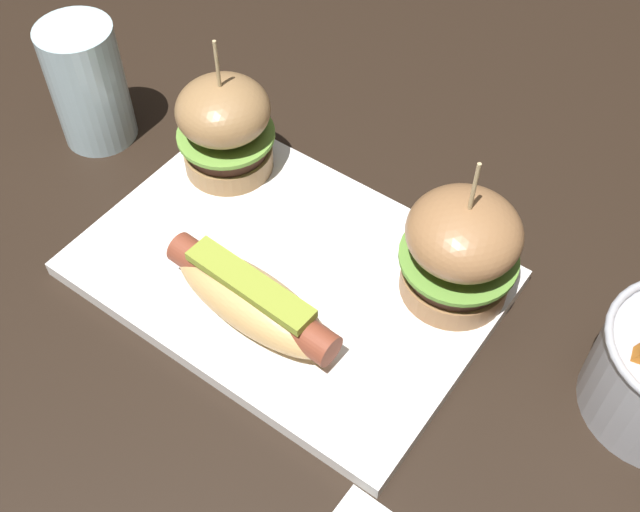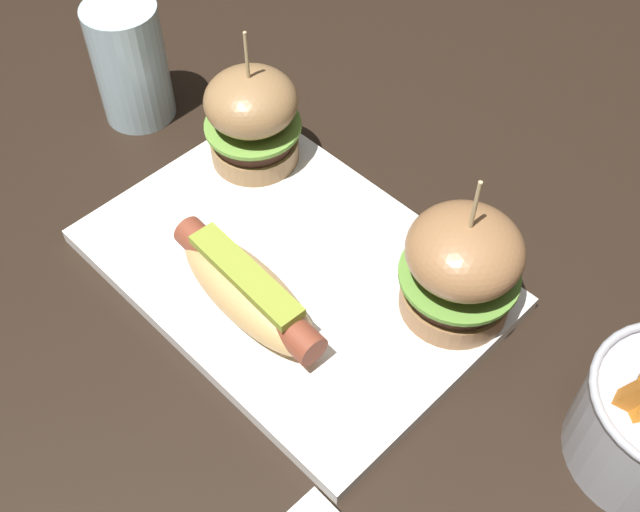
{
  "view_description": "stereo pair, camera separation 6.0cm",
  "coord_description": "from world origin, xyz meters",
  "px_view_note": "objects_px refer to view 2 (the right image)",
  "views": [
    {
      "loc": [
        0.26,
        -0.31,
        0.53
      ],
      "look_at": [
        0.03,
        0.0,
        0.05
      ],
      "focal_mm": 43.68,
      "sensor_mm": 36.0,
      "label": 1
    },
    {
      "loc": [
        0.3,
        -0.27,
        0.53
      ],
      "look_at": [
        0.03,
        0.0,
        0.05
      ],
      "focal_mm": 43.68,
      "sensor_mm": 36.0,
      "label": 2
    }
  ],
  "objects_px": {
    "slider_right": "(461,267)",
    "water_glass": "(130,63)",
    "platter_main": "(292,269)",
    "hot_dog": "(247,290)",
    "slider_left": "(252,118)"
  },
  "relations": [
    {
      "from": "hot_dog",
      "to": "slider_left",
      "type": "height_order",
      "value": "slider_left"
    },
    {
      "from": "platter_main",
      "to": "hot_dog",
      "type": "relative_size",
      "value": 2.08
    },
    {
      "from": "slider_left",
      "to": "slider_right",
      "type": "height_order",
      "value": "slider_right"
    },
    {
      "from": "platter_main",
      "to": "slider_right",
      "type": "height_order",
      "value": "slider_right"
    },
    {
      "from": "platter_main",
      "to": "hot_dog",
      "type": "distance_m",
      "value": 0.06
    },
    {
      "from": "water_glass",
      "to": "slider_right",
      "type": "bearing_deg",
      "value": 4.31
    },
    {
      "from": "platter_main",
      "to": "hot_dog",
      "type": "height_order",
      "value": "hot_dog"
    },
    {
      "from": "slider_right",
      "to": "water_glass",
      "type": "relative_size",
      "value": 1.16
    },
    {
      "from": "slider_left",
      "to": "slider_right",
      "type": "distance_m",
      "value": 0.24
    },
    {
      "from": "slider_right",
      "to": "water_glass",
      "type": "xyz_separation_m",
      "value": [
        -0.38,
        -0.03,
        -0.0
      ]
    },
    {
      "from": "hot_dog",
      "to": "slider_left",
      "type": "bearing_deg",
      "value": 136.4
    },
    {
      "from": "slider_left",
      "to": "water_glass",
      "type": "bearing_deg",
      "value": -168.03
    },
    {
      "from": "hot_dog",
      "to": "slider_right",
      "type": "height_order",
      "value": "slider_right"
    },
    {
      "from": "hot_dog",
      "to": "water_glass",
      "type": "bearing_deg",
      "value": 161.61
    },
    {
      "from": "slider_left",
      "to": "platter_main",
      "type": "bearing_deg",
      "value": -28.78
    }
  ]
}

